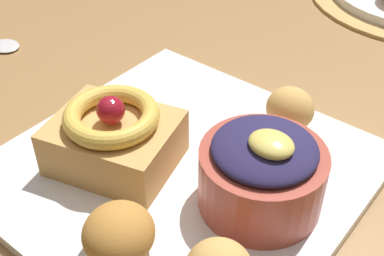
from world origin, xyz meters
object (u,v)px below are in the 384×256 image
(front_plate, at_px, (178,168))
(fritter_back, at_px, (290,109))
(fritter_front, at_px, (119,233))
(berry_ramekin, at_px, (262,172))
(cake_slice, at_px, (114,137))

(front_plate, relative_size, fritter_back, 6.38)
(fritter_front, bearing_deg, berry_ramekin, 64.05)
(cake_slice, xyz_separation_m, berry_ramekin, (0.13, 0.04, 0.00))
(cake_slice, distance_m, fritter_back, 0.17)
(front_plate, xyz_separation_m, cake_slice, (-0.04, -0.03, 0.03))
(berry_ramekin, xyz_separation_m, fritter_front, (-0.05, -0.11, -0.01))
(front_plate, distance_m, fritter_front, 0.11)
(berry_ramekin, bearing_deg, fritter_front, -115.95)
(front_plate, height_order, berry_ramekin, berry_ramekin)
(cake_slice, distance_m, berry_ramekin, 0.13)
(front_plate, height_order, fritter_front, fritter_front)
(berry_ramekin, distance_m, fritter_back, 0.11)
(berry_ramekin, bearing_deg, fritter_back, 107.72)
(fritter_back, bearing_deg, front_plate, -114.28)
(berry_ramekin, distance_m, fritter_front, 0.12)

